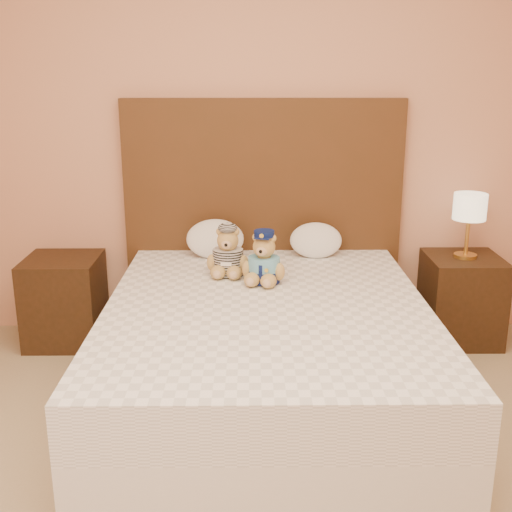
{
  "coord_description": "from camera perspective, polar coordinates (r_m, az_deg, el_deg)",
  "views": [
    {
      "loc": [
        -0.09,
        -1.79,
        1.68
      ],
      "look_at": [
        -0.05,
        1.45,
        0.72
      ],
      "focal_mm": 45.0,
      "sensor_mm": 36.0,
      "label": 1
    }
  ],
  "objects": [
    {
      "name": "nightstand_right",
      "position": [
        4.26,
        17.77,
        -3.65
      ],
      "size": [
        0.45,
        0.45,
        0.55
      ],
      "primitive_type": "cube",
      "color": "#321D10",
      "rests_on": "ground"
    },
    {
      "name": "lamp",
      "position": [
        4.11,
        18.46,
        3.9
      ],
      "size": [
        0.2,
        0.2,
        0.4
      ],
      "color": "gold",
      "rests_on": "nightstand_right"
    },
    {
      "name": "room_walls",
      "position": [
        2.25,
        1.69,
        19.65
      ],
      "size": [
        4.04,
        4.52,
        2.72
      ],
      "color": "tan",
      "rests_on": "ground"
    },
    {
      "name": "teddy_police",
      "position": [
        3.46,
        0.72,
        -0.1
      ],
      "size": [
        0.31,
        0.3,
        0.29
      ],
      "primitive_type": null,
      "rotation": [
        0.0,
        0.0,
        -0.27
      ],
      "color": "#A78041",
      "rests_on": "bed"
    },
    {
      "name": "nightstand_left",
      "position": [
        4.21,
        -16.65,
        -3.79
      ],
      "size": [
        0.45,
        0.45,
        0.55
      ],
      "primitive_type": "cube",
      "color": "#321D10",
      "rests_on": "ground"
    },
    {
      "name": "pillow_left",
      "position": [
        3.96,
        -3.66,
        1.69
      ],
      "size": [
        0.35,
        0.23,
        0.25
      ],
      "primitive_type": "ellipsoid",
      "color": "white",
      "rests_on": "bed"
    },
    {
      "name": "teddy_prisoner",
      "position": [
        3.6,
        -2.52,
        0.44
      ],
      "size": [
        0.27,
        0.26,
        0.28
      ],
      "primitive_type": null,
      "rotation": [
        0.0,
        0.0,
        -0.1
      ],
      "color": "#A78041",
      "rests_on": "bed"
    },
    {
      "name": "pillow_right",
      "position": [
        3.98,
        5.35,
        1.55
      ],
      "size": [
        0.32,
        0.21,
        0.23
      ],
      "primitive_type": "ellipsoid",
      "color": "white",
      "rests_on": "bed"
    },
    {
      "name": "bed",
      "position": [
        3.31,
        0.97,
        -8.72
      ],
      "size": [
        1.6,
        2.0,
        0.55
      ],
      "color": "white",
      "rests_on": "ground"
    },
    {
      "name": "headboard",
      "position": [
        4.11,
        0.63,
        3.36
      ],
      "size": [
        1.75,
        0.08,
        1.5
      ],
      "primitive_type": "cube",
      "color": "#482A15",
      "rests_on": "ground"
    }
  ]
}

